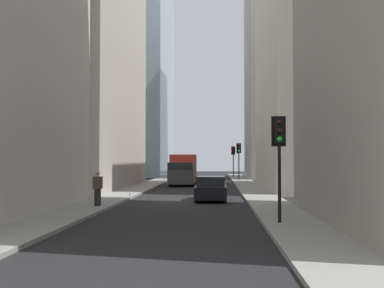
{
  "coord_description": "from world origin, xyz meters",
  "views": [
    {
      "loc": [
        -27.78,
        -1.77,
        2.39
      ],
      "look_at": [
        10.0,
        0.25,
        3.64
      ],
      "focal_mm": 44.03,
      "sensor_mm": 36.0,
      "label": 1
    }
  ],
  "objects_px": {
    "traffic_light_foreground": "(279,144)",
    "discarded_bottle": "(130,194)",
    "sedan_black": "(211,189)",
    "pedestrian": "(98,187)",
    "delivery_truck": "(183,170)",
    "traffic_light_midblock": "(239,153)",
    "traffic_light_far_junction": "(233,154)"
  },
  "relations": [
    {
      "from": "traffic_light_foreground",
      "to": "discarded_bottle",
      "type": "bearing_deg",
      "value": 33.02
    },
    {
      "from": "sedan_black",
      "to": "pedestrian",
      "type": "height_order",
      "value": "pedestrian"
    },
    {
      "from": "sedan_black",
      "to": "delivery_truck",
      "type": "bearing_deg",
      "value": 9.89
    },
    {
      "from": "sedan_black",
      "to": "traffic_light_midblock",
      "type": "relative_size",
      "value": 1.06
    },
    {
      "from": "traffic_light_foreground",
      "to": "traffic_light_midblock",
      "type": "distance_m",
      "value": 35.13
    },
    {
      "from": "traffic_light_foreground",
      "to": "pedestrian",
      "type": "distance_m",
      "value": 9.97
    },
    {
      "from": "sedan_black",
      "to": "traffic_light_far_junction",
      "type": "relative_size",
      "value": 1.08
    },
    {
      "from": "sedan_black",
      "to": "traffic_light_midblock",
      "type": "height_order",
      "value": "traffic_light_midblock"
    },
    {
      "from": "delivery_truck",
      "to": "pedestrian",
      "type": "height_order",
      "value": "delivery_truck"
    },
    {
      "from": "traffic_light_foreground",
      "to": "traffic_light_far_junction",
      "type": "bearing_deg",
      "value": 0.15
    },
    {
      "from": "discarded_bottle",
      "to": "delivery_truck",
      "type": "bearing_deg",
      "value": -8.39
    },
    {
      "from": "sedan_black",
      "to": "traffic_light_midblock",
      "type": "distance_m",
      "value": 24.92
    },
    {
      "from": "pedestrian",
      "to": "traffic_light_foreground",
      "type": "bearing_deg",
      "value": -124.85
    },
    {
      "from": "traffic_light_midblock",
      "to": "traffic_light_far_junction",
      "type": "xyz_separation_m",
      "value": [
        9.45,
        0.29,
        -0.07
      ]
    },
    {
      "from": "sedan_black",
      "to": "discarded_bottle",
      "type": "bearing_deg",
      "value": 76.56
    },
    {
      "from": "traffic_light_far_junction",
      "to": "sedan_black",
      "type": "bearing_deg",
      "value": 175.83
    },
    {
      "from": "sedan_black",
      "to": "discarded_bottle",
      "type": "relative_size",
      "value": 15.93
    },
    {
      "from": "delivery_truck",
      "to": "sedan_black",
      "type": "height_order",
      "value": "delivery_truck"
    },
    {
      "from": "traffic_light_far_junction",
      "to": "traffic_light_midblock",
      "type": "bearing_deg",
      "value": -178.25
    },
    {
      "from": "delivery_truck",
      "to": "traffic_light_far_junction",
      "type": "distance_m",
      "value": 18.85
    },
    {
      "from": "delivery_truck",
      "to": "traffic_light_foreground",
      "type": "height_order",
      "value": "traffic_light_foreground"
    },
    {
      "from": "delivery_truck",
      "to": "sedan_black",
      "type": "distance_m",
      "value": 16.33
    },
    {
      "from": "sedan_black",
      "to": "discarded_bottle",
      "type": "distance_m",
      "value": 5.15
    },
    {
      "from": "traffic_light_midblock",
      "to": "traffic_light_far_junction",
      "type": "bearing_deg",
      "value": 1.75
    },
    {
      "from": "traffic_light_foreground",
      "to": "sedan_black",
      "type": "bearing_deg",
      "value": 13.91
    },
    {
      "from": "traffic_light_midblock",
      "to": "discarded_bottle",
      "type": "distance_m",
      "value": 24.86
    },
    {
      "from": "traffic_light_far_junction",
      "to": "delivery_truck",
      "type": "bearing_deg",
      "value": 163.66
    },
    {
      "from": "discarded_bottle",
      "to": "traffic_light_foreground",
      "type": "bearing_deg",
      "value": -146.98
    },
    {
      "from": "delivery_truck",
      "to": "traffic_light_foreground",
      "type": "bearing_deg",
      "value": -168.51
    },
    {
      "from": "traffic_light_foreground",
      "to": "pedestrian",
      "type": "relative_size",
      "value": 2.27
    },
    {
      "from": "traffic_light_foreground",
      "to": "traffic_light_midblock",
      "type": "xyz_separation_m",
      "value": [
        35.12,
        -0.17,
        0.17
      ]
    },
    {
      "from": "traffic_light_foreground",
      "to": "traffic_light_midblock",
      "type": "bearing_deg",
      "value": -0.28
    }
  ]
}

